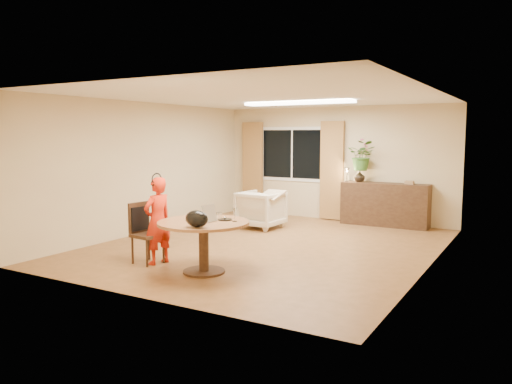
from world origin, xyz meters
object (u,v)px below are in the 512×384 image
dining_chair (148,233)px  sideboard (385,204)px  child (158,221)px  dining_table (204,232)px  armchair (261,209)px

dining_chair → sideboard: sideboard is taller
child → sideboard: (2.11, 4.90, -0.20)m
sideboard → dining_table: bearing=-103.6°
dining_chair → armchair: (0.06, 3.43, -0.07)m
dining_table → sideboard: bearing=76.4°
dining_table → dining_chair: bearing=179.8°
child → armchair: size_ratio=1.54×
child → sideboard: size_ratio=0.71×
armchair → sideboard: size_ratio=0.46×
child → dining_chair: bearing=-55.7°
dining_table → sideboard: (1.20, 4.97, -0.12)m
dining_table → child: bearing=175.6°
child → sideboard: bearing=166.7°
sideboard → armchair: bearing=-145.0°
child → armchair: 3.37m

